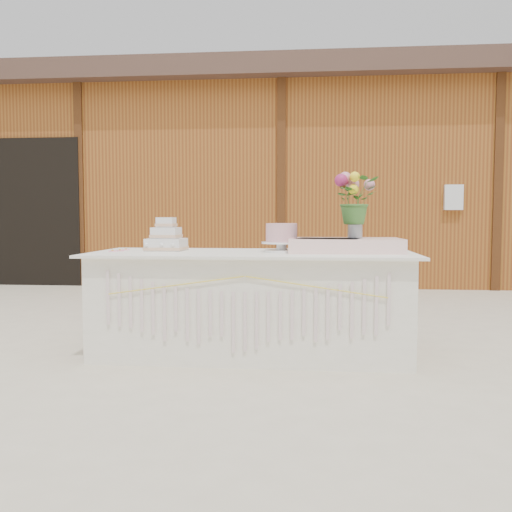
# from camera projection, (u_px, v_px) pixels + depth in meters

# --- Properties ---
(ground) EXTENTS (80.00, 80.00, 0.00)m
(ground) POSITION_uv_depth(u_px,v_px,m) (252.00, 354.00, 4.31)
(ground) COLOR beige
(ground) RESTS_ON ground
(barn) EXTENTS (12.60, 4.60, 3.30)m
(barn) POSITION_uv_depth(u_px,v_px,m) (287.00, 180.00, 10.15)
(barn) COLOR brown
(barn) RESTS_ON ground
(cake_table) EXTENTS (2.40, 1.00, 0.77)m
(cake_table) POSITION_uv_depth(u_px,v_px,m) (252.00, 303.00, 4.28)
(cake_table) COLOR white
(cake_table) RESTS_ON ground
(wedding_cake) EXTENTS (0.30, 0.30, 0.26)m
(wedding_cake) POSITION_uv_depth(u_px,v_px,m) (166.00, 239.00, 4.44)
(wedding_cake) COLOR white
(wedding_cake) RESTS_ON cake_table
(pink_cake_stand) EXTENTS (0.30, 0.30, 0.22)m
(pink_cake_stand) POSITION_uv_depth(u_px,v_px,m) (281.00, 236.00, 4.26)
(pink_cake_stand) COLOR white
(pink_cake_stand) RESTS_ON cake_table
(satin_runner) EXTENTS (0.85, 0.51, 0.10)m
(satin_runner) POSITION_uv_depth(u_px,v_px,m) (344.00, 245.00, 4.23)
(satin_runner) COLOR #FFD6CD
(satin_runner) RESTS_ON cake_table
(flower_vase) EXTENTS (0.11, 0.11, 0.15)m
(flower_vase) POSITION_uv_depth(u_px,v_px,m) (355.00, 228.00, 4.28)
(flower_vase) COLOR #AEAEB3
(flower_vase) RESTS_ON satin_runner
(bouquet) EXTENTS (0.41, 0.39, 0.36)m
(bouquet) POSITION_uv_depth(u_px,v_px,m) (355.00, 194.00, 4.26)
(bouquet) COLOR #3D712D
(bouquet) RESTS_ON flower_vase
(loose_flowers) EXTENTS (0.19, 0.33, 0.02)m
(loose_flowers) POSITION_uv_depth(u_px,v_px,m) (124.00, 250.00, 4.43)
(loose_flowers) COLOR #FF9BB8
(loose_flowers) RESTS_ON cake_table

